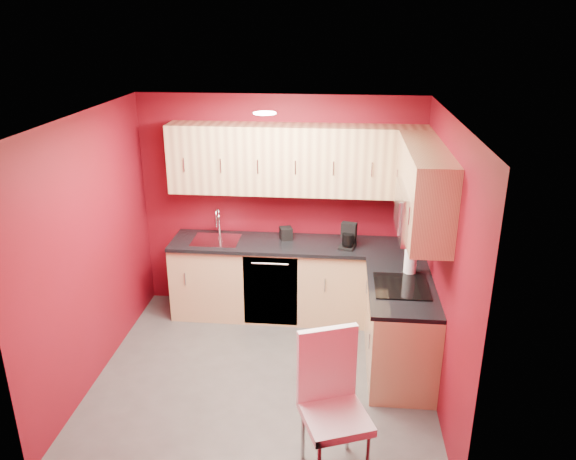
% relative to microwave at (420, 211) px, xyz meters
% --- Properties ---
extents(floor, '(3.20, 3.20, 0.00)m').
position_rel_microwave_xyz_m(floor, '(-1.39, -0.20, -1.66)').
color(floor, '#4B4946').
rests_on(floor, ground).
extents(ceiling, '(3.20, 3.20, 0.00)m').
position_rel_microwave_xyz_m(ceiling, '(-1.39, -0.20, 0.84)').
color(ceiling, white).
rests_on(ceiling, wall_back).
extents(wall_back, '(3.20, 0.00, 3.20)m').
position_rel_microwave_xyz_m(wall_back, '(-1.39, 1.30, -0.41)').
color(wall_back, maroon).
rests_on(wall_back, floor).
extents(wall_front, '(3.20, 0.00, 3.20)m').
position_rel_microwave_xyz_m(wall_front, '(-1.39, -1.70, -0.41)').
color(wall_front, maroon).
rests_on(wall_front, floor).
extents(wall_left, '(0.00, 3.00, 3.00)m').
position_rel_microwave_xyz_m(wall_left, '(-2.99, -0.20, -0.41)').
color(wall_left, maroon).
rests_on(wall_left, floor).
extents(wall_right, '(0.00, 3.00, 3.00)m').
position_rel_microwave_xyz_m(wall_right, '(0.21, -0.20, -0.41)').
color(wall_right, maroon).
rests_on(wall_right, floor).
extents(base_cabinets_back, '(2.80, 0.60, 0.87)m').
position_rel_microwave_xyz_m(base_cabinets_back, '(-1.19, 1.00, -1.22)').
color(base_cabinets_back, tan).
rests_on(base_cabinets_back, floor).
extents(base_cabinets_right, '(0.60, 1.30, 0.87)m').
position_rel_microwave_xyz_m(base_cabinets_right, '(-0.09, 0.05, -1.22)').
color(base_cabinets_right, tan).
rests_on(base_cabinets_right, floor).
extents(countertop_back, '(2.80, 0.63, 0.04)m').
position_rel_microwave_xyz_m(countertop_back, '(-1.19, 0.99, -0.77)').
color(countertop_back, black).
rests_on(countertop_back, base_cabinets_back).
extents(countertop_right, '(0.63, 1.27, 0.04)m').
position_rel_microwave_xyz_m(countertop_right, '(-0.11, 0.04, -0.77)').
color(countertop_right, black).
rests_on(countertop_right, base_cabinets_right).
extents(upper_cabinets_back, '(2.80, 0.35, 0.75)m').
position_rel_microwave_xyz_m(upper_cabinets_back, '(-1.19, 1.13, 0.17)').
color(upper_cabinets_back, '#DFC07E').
rests_on(upper_cabinets_back, wall_back).
extents(upper_cabinets_right, '(0.35, 1.55, 0.75)m').
position_rel_microwave_xyz_m(upper_cabinets_right, '(0.03, 0.24, 0.23)').
color(upper_cabinets_right, '#DFC07E').
rests_on(upper_cabinets_right, wall_right).
extents(microwave, '(0.42, 0.76, 0.42)m').
position_rel_microwave_xyz_m(microwave, '(0.00, 0.00, 0.00)').
color(microwave, silver).
rests_on(microwave, upper_cabinets_right).
extents(cooktop, '(0.50, 0.55, 0.01)m').
position_rel_microwave_xyz_m(cooktop, '(-0.11, 0.00, -0.74)').
color(cooktop, black).
rests_on(cooktop, countertop_right).
extents(sink, '(0.52, 0.42, 0.35)m').
position_rel_microwave_xyz_m(sink, '(-2.09, 1.00, -0.72)').
color(sink, silver).
rests_on(sink, countertop_back).
extents(dishwasher_front, '(0.60, 0.02, 0.82)m').
position_rel_microwave_xyz_m(dishwasher_front, '(-1.44, 0.71, -1.22)').
color(dishwasher_front, black).
rests_on(dishwasher_front, base_cabinets_back).
extents(downlight, '(0.20, 0.20, 0.01)m').
position_rel_microwave_xyz_m(downlight, '(-1.39, 0.10, 0.82)').
color(downlight, white).
rests_on(downlight, ceiling).
extents(coffee_maker, '(0.21, 0.25, 0.27)m').
position_rel_microwave_xyz_m(coffee_maker, '(-0.62, 0.90, -0.61)').
color(coffee_maker, black).
rests_on(coffee_maker, countertop_back).
extents(napkin_holder, '(0.17, 0.17, 0.14)m').
position_rel_microwave_xyz_m(napkin_holder, '(-1.31, 1.09, -0.68)').
color(napkin_holder, black).
rests_on(napkin_holder, countertop_back).
extents(paper_towel, '(0.21, 0.21, 0.28)m').
position_rel_microwave_xyz_m(paper_towel, '(-0.01, 0.31, -0.61)').
color(paper_towel, white).
rests_on(paper_towel, countertop_right).
extents(dining_chair, '(0.60, 0.61, 1.14)m').
position_rel_microwave_xyz_m(dining_chair, '(-0.69, -1.40, -1.09)').
color(dining_chair, white).
rests_on(dining_chair, floor).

